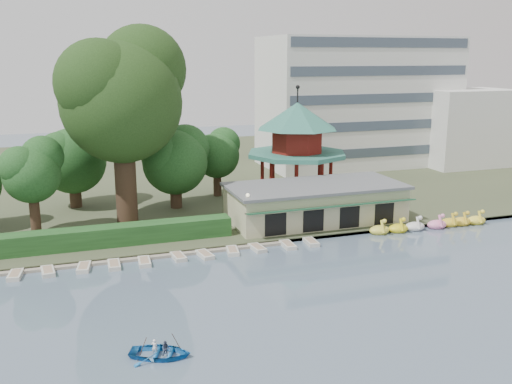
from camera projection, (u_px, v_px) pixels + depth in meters
name	position (u px, v px, depth m)	size (l,w,h in m)	color
ground_plane	(315.00, 328.00, 37.64)	(220.00, 220.00, 0.00)	slate
shore	(171.00, 174.00, 85.49)	(220.00, 70.00, 0.40)	#424930
embankment	(238.00, 245.00, 53.54)	(220.00, 0.60, 0.30)	gray
dock	(107.00, 260.00, 49.70)	(34.00, 1.60, 0.24)	gray
boathouse	(315.00, 202.00, 60.46)	(18.60, 9.39, 3.90)	#B6B289
pavilion	(297.00, 141.00, 69.13)	(12.40, 12.40, 13.50)	#B6B289
office_building	(376.00, 106.00, 90.73)	(38.00, 18.00, 20.00)	silver
hedge	(69.00, 240.00, 51.53)	(30.00, 2.00, 1.80)	#224E1F
lamp_post	(248.00, 207.00, 54.83)	(0.36, 0.36, 4.28)	black
big_tree	(122.00, 92.00, 57.62)	(13.53, 12.61, 20.34)	#3A281C
small_trees	(80.00, 164.00, 61.50)	(39.45, 16.67, 9.64)	#3A281C
swan_boats	(432.00, 225.00, 59.28)	(13.81, 2.03, 1.92)	#EDE146
moored_rowboats	(131.00, 262.00, 49.07)	(34.72, 2.73, 0.36)	beige
rowboat_with_passengers	(160.00, 349.00, 33.83)	(6.18, 5.40, 2.01)	#1866AF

